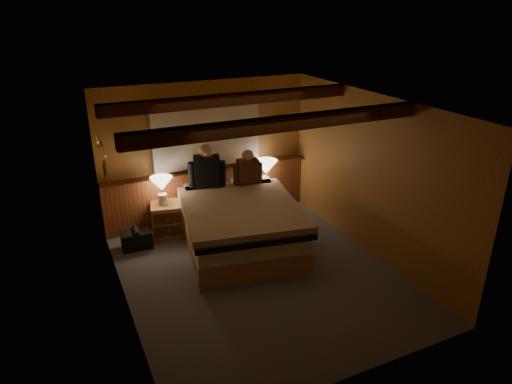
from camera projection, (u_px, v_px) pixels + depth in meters
floor at (259, 275)px, 6.41m from camera, size 4.20×4.20×0.00m
ceiling at (260, 105)px, 5.49m from camera, size 4.20×4.20×0.00m
wall_back at (206, 153)px, 7.71m from camera, size 3.60×0.00×3.60m
wall_left at (118, 223)px, 5.25m from camera, size 0.00×4.20×4.20m
wall_right at (371, 176)px, 6.65m from camera, size 0.00×4.20×4.20m
wall_front at (357, 278)px, 4.19m from camera, size 3.60×0.00×3.60m
wainscot at (209, 193)px, 7.93m from camera, size 3.60×0.23×0.94m
curtain_window at (207, 135)px, 7.52m from camera, size 2.18×0.09×1.11m
ceiling_beams at (255, 110)px, 5.65m from camera, size 3.60×1.65×0.16m
coat_rail at (102, 147)px, 6.42m from camera, size 0.05×0.55×0.24m
framed_print at (278, 124)px, 8.08m from camera, size 0.30×0.04×0.25m
bed at (240, 224)px, 7.03m from camera, size 2.01×2.44×0.75m
nightstand_left at (167, 219)px, 7.44m from camera, size 0.58×0.54×0.54m
nightstand_right at (267, 201)px, 8.18m from camera, size 0.47×0.43×0.49m
lamp_left at (162, 185)px, 7.20m from camera, size 0.36×0.36×0.46m
lamp_right at (266, 169)px, 7.99m from camera, size 0.39×0.39×0.51m
person_left at (207, 169)px, 7.40m from camera, size 0.59×0.35×0.74m
person_right at (248, 170)px, 7.54m from camera, size 0.50×0.24×0.61m
duffel_bag at (137, 239)px, 7.07m from camera, size 0.48×0.30×0.33m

